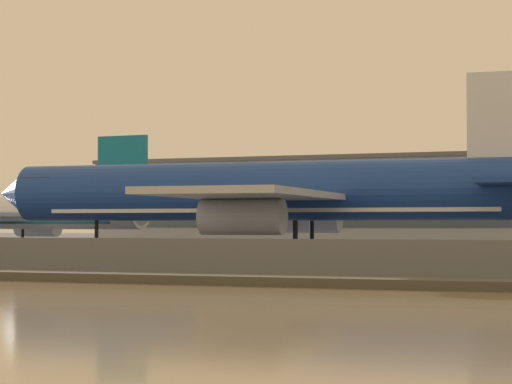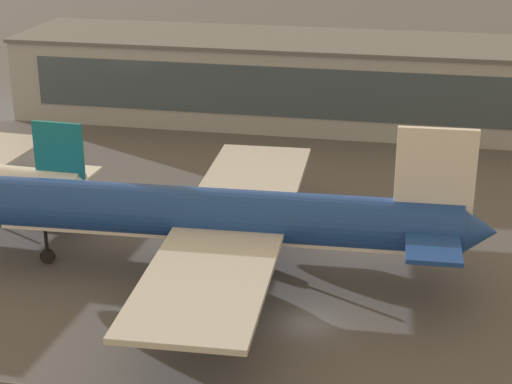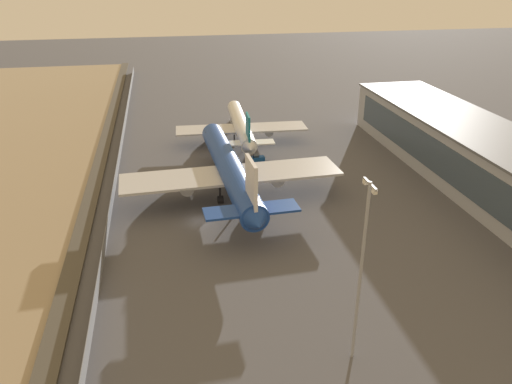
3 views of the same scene
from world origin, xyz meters
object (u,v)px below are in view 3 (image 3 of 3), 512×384
at_px(cargo_jet_blue, 230,170).
at_px(ops_van, 234,119).
at_px(apron_light_mast_apron_west, 361,267).
at_px(baggage_tug, 258,159).
at_px(passenger_jet_white_teal, 241,126).

height_order(cargo_jet_blue, ops_van, cargo_jet_blue).
bearing_deg(apron_light_mast_apron_west, ops_van, 179.92).
relative_size(baggage_tug, apron_light_mast_apron_west, 0.14).
relative_size(cargo_jet_blue, baggage_tug, 15.68).
bearing_deg(passenger_jet_white_teal, cargo_jet_blue, -12.79).
relative_size(cargo_jet_blue, passenger_jet_white_teal, 1.28).
height_order(baggage_tug, apron_light_mast_apron_west, apron_light_mast_apron_west).
distance_m(passenger_jet_white_teal, baggage_tug, 15.26).
bearing_deg(ops_van, baggage_tug, 1.49).
distance_m(baggage_tug, ops_van, 32.08).
relative_size(passenger_jet_white_teal, ops_van, 7.24).
xyz_separation_m(ops_van, apron_light_mast_apron_west, (97.02, -0.13, 11.50)).
xyz_separation_m(cargo_jet_blue, ops_van, (-49.80, 8.10, -4.47)).
bearing_deg(baggage_tug, passenger_jet_white_teal, -173.94).
height_order(cargo_jet_blue, baggage_tug, cargo_jet_blue).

